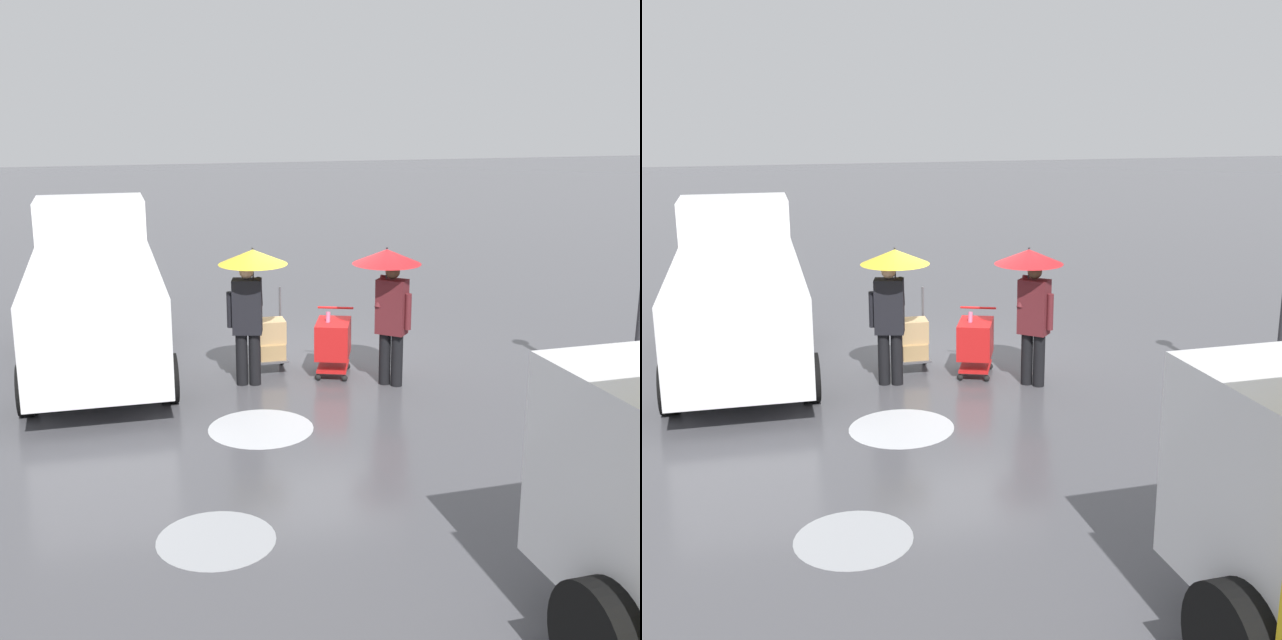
{
  "view_description": "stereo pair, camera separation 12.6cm",
  "coord_description": "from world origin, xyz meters",
  "views": [
    {
      "loc": [
        3.33,
        13.0,
        4.28
      ],
      "look_at": [
        0.25,
        1.14,
        1.05
      ],
      "focal_mm": 47.27,
      "sensor_mm": 36.0,
      "label": 1
    },
    {
      "loc": [
        3.21,
        13.03,
        4.28
      ],
      "look_at": [
        0.25,
        1.14,
        1.05
      ],
      "focal_mm": 47.27,
      "sensor_mm": 36.0,
      "label": 2
    }
  ],
  "objects": [
    {
      "name": "pedestrian_black_side",
      "position": [
        1.24,
        0.79,
        1.58
      ],
      "size": [
        1.04,
        1.04,
        2.15
      ],
      "color": "black",
      "rests_on": "ground"
    },
    {
      "name": "pedestrian_pink_side",
      "position": [
        -0.78,
        1.3,
        1.57
      ],
      "size": [
        1.04,
        1.04,
        2.15
      ],
      "color": "black",
      "rests_on": "ground"
    },
    {
      "name": "shopping_cart_vendor",
      "position": [
        -0.09,
        0.65,
        0.57
      ],
      "size": [
        0.8,
        0.96,
        1.04
      ],
      "color": "red",
      "rests_on": "ground"
    },
    {
      "name": "hand_dolly_boxes",
      "position": [
        0.83,
        0.18,
        0.5
      ],
      "size": [
        0.53,
        0.7,
        1.32
      ],
      "color": "#515156",
      "rests_on": "ground"
    },
    {
      "name": "cargo_van_parked_right",
      "position": [
        3.53,
        -0.62,
        1.18
      ],
      "size": [
        2.21,
        5.35,
        2.6
      ],
      "color": "white",
      "rests_on": "ground"
    },
    {
      "name": "ground_plane",
      "position": [
        0.0,
        0.0,
        0.0
      ],
      "size": [
        90.0,
        90.0,
        0.0
      ],
      "primitive_type": "plane",
      "color": "#4C4C51"
    },
    {
      "name": "slush_patch_near_cluster",
      "position": [
        2.43,
        5.39,
        0.0
      ],
      "size": [
        1.2,
        1.2,
        0.01
      ],
      "primitive_type": "cylinder",
      "color": "#999BA0",
      "rests_on": "ground"
    },
    {
      "name": "slush_patch_under_van",
      "position": [
        1.45,
        2.61,
        0.0
      ],
      "size": [
        1.41,
        1.41,
        0.01
      ],
      "primitive_type": "cylinder",
      "color": "silver",
      "rests_on": "ground"
    }
  ]
}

